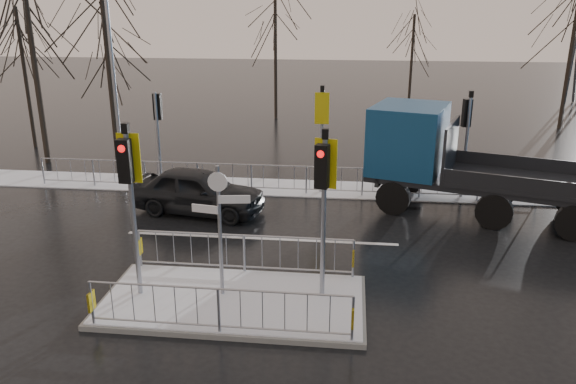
# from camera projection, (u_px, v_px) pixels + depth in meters

# --- Properties ---
(ground) EXTENTS (120.00, 120.00, 0.00)m
(ground) POSITION_uv_depth(u_px,v_px,m) (234.00, 304.00, 12.86)
(ground) COLOR black
(ground) RESTS_ON ground
(snow_verge) EXTENTS (30.00, 2.00, 0.04)m
(snow_verge) POSITION_uv_depth(u_px,v_px,m) (281.00, 188.00, 20.96)
(snow_verge) COLOR white
(snow_verge) RESTS_ON ground
(lane_markings) EXTENTS (8.00, 11.38, 0.01)m
(lane_markings) POSITION_uv_depth(u_px,v_px,m) (231.00, 311.00, 12.54)
(lane_markings) COLOR silver
(lane_markings) RESTS_ON ground
(traffic_island) EXTENTS (6.00, 3.04, 4.15)m
(traffic_island) POSITION_uv_depth(u_px,v_px,m) (233.00, 288.00, 12.75)
(traffic_island) COLOR slate
(traffic_island) RESTS_ON ground
(far_kerb_fixtures) EXTENTS (18.00, 0.65, 3.83)m
(far_kerb_fixtures) POSITION_uv_depth(u_px,v_px,m) (287.00, 166.00, 20.13)
(far_kerb_fixtures) COLOR #90949D
(far_kerb_fixtures) RESTS_ON ground
(car_far_lane) EXTENTS (4.61, 2.48, 1.49)m
(car_far_lane) POSITION_uv_depth(u_px,v_px,m) (198.00, 191.00, 18.27)
(car_far_lane) COLOR black
(car_far_lane) RESTS_ON ground
(flatbed_truck) EXTENTS (7.79, 4.75, 3.40)m
(flatbed_truck) POSITION_uv_depth(u_px,v_px,m) (439.00, 156.00, 18.39)
(flatbed_truck) COLOR black
(flatbed_truck) RESTS_ON ground
(tree_near_a) EXTENTS (4.75, 4.75, 8.97)m
(tree_near_a) POSITION_uv_depth(u_px,v_px,m) (28.00, 15.00, 22.42)
(tree_near_a) COLOR black
(tree_near_a) RESTS_ON ground
(tree_near_b) EXTENTS (4.00, 4.00, 7.55)m
(tree_near_b) POSITION_uv_depth(u_px,v_px,m) (106.00, 38.00, 23.87)
(tree_near_b) COLOR black
(tree_near_b) RESTS_ON ground
(tree_near_c) EXTENTS (3.50, 3.50, 6.61)m
(tree_near_c) POSITION_uv_depth(u_px,v_px,m) (22.00, 51.00, 25.50)
(tree_near_c) COLOR black
(tree_near_c) RESTS_ON ground
(tree_far_a) EXTENTS (3.75, 3.75, 7.08)m
(tree_far_a) POSITION_uv_depth(u_px,v_px,m) (275.00, 35.00, 32.27)
(tree_far_a) COLOR black
(tree_far_a) RESTS_ON ground
(tree_far_b) EXTENTS (3.25, 3.25, 6.14)m
(tree_far_b) POSITION_uv_depth(u_px,v_px,m) (413.00, 46.00, 33.49)
(tree_far_b) COLOR black
(tree_far_b) RESTS_ON ground
(tree_far_c) EXTENTS (4.00, 4.00, 7.55)m
(tree_far_c) POSITION_uv_depth(u_px,v_px,m) (574.00, 32.00, 29.49)
(tree_far_c) COLOR black
(tree_far_c) RESTS_ON ground
(street_lamp_left) EXTENTS (1.25, 0.18, 8.20)m
(street_lamp_left) POSITION_uv_depth(u_px,v_px,m) (114.00, 61.00, 21.08)
(street_lamp_left) COLOR #90949D
(street_lamp_left) RESTS_ON ground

